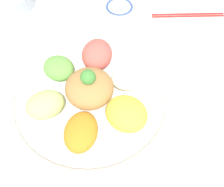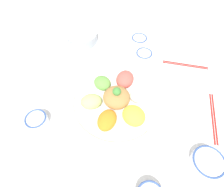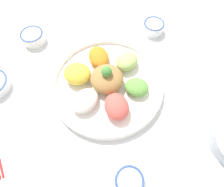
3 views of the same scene
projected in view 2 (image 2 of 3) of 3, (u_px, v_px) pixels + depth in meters
name	position (u px, v px, depth m)	size (l,w,h in m)	color
ground_plane	(109.00, 103.00, 0.84)	(2.40, 2.40, 0.00)	white
salad_platter	(117.00, 101.00, 0.81)	(0.41, 0.41, 0.11)	white
sauce_bowl_red	(144.00, 55.00, 0.98)	(0.09, 0.09, 0.03)	white
rice_bowl_blue	(208.00, 162.00, 0.67)	(0.12, 0.12, 0.04)	white
rice_bowl_plain	(139.00, 40.00, 1.04)	(0.08, 0.08, 0.05)	white
sauce_bowl_far	(37.00, 120.00, 0.76)	(0.09, 0.09, 0.05)	white
side_serving_bowl	(82.00, 36.00, 1.05)	(0.17, 0.17, 0.05)	#A8B2BC
chopsticks_pair_near	(185.00, 65.00, 0.96)	(0.14, 0.20, 0.01)	red
chopsticks_pair_far	(214.00, 117.00, 0.79)	(0.21, 0.15, 0.01)	red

